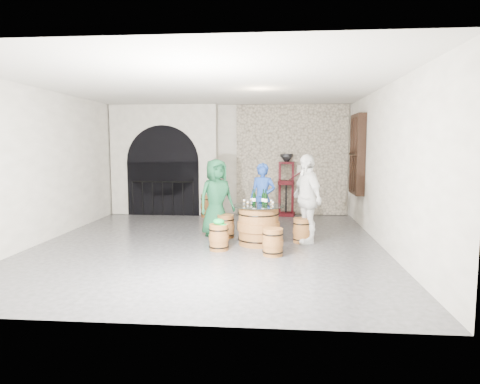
# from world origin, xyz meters

# --- Properties ---
(ground) EXTENTS (8.00, 8.00, 0.00)m
(ground) POSITION_xyz_m (0.00, 0.00, 0.00)
(ground) COLOR #303033
(ground) RESTS_ON ground
(wall_back) EXTENTS (8.00, 0.00, 8.00)m
(wall_back) POSITION_xyz_m (0.00, 4.00, 1.60)
(wall_back) COLOR beige
(wall_back) RESTS_ON ground
(wall_front) EXTENTS (8.00, 0.00, 8.00)m
(wall_front) POSITION_xyz_m (0.00, -4.00, 1.60)
(wall_front) COLOR beige
(wall_front) RESTS_ON ground
(wall_left) EXTENTS (0.00, 8.00, 8.00)m
(wall_left) POSITION_xyz_m (-3.50, 0.00, 1.60)
(wall_left) COLOR beige
(wall_left) RESTS_ON ground
(wall_right) EXTENTS (0.00, 8.00, 8.00)m
(wall_right) POSITION_xyz_m (3.50, 0.00, 1.60)
(wall_right) COLOR beige
(wall_right) RESTS_ON ground
(ceiling) EXTENTS (8.00, 8.00, 0.00)m
(ceiling) POSITION_xyz_m (0.00, 0.00, 3.20)
(ceiling) COLOR beige
(ceiling) RESTS_ON wall_back
(stone_facing_panel) EXTENTS (3.20, 0.12, 3.18)m
(stone_facing_panel) POSITION_xyz_m (1.80, 3.94, 1.60)
(stone_facing_panel) COLOR #B1A58D
(stone_facing_panel) RESTS_ON ground
(arched_opening) EXTENTS (3.10, 0.60, 3.19)m
(arched_opening) POSITION_xyz_m (-1.90, 3.74, 1.58)
(arched_opening) COLOR beige
(arched_opening) RESTS_ON ground
(shuttered_window) EXTENTS (0.23, 1.10, 2.00)m
(shuttered_window) POSITION_xyz_m (3.38, 2.40, 1.80)
(shuttered_window) COLOR black
(shuttered_window) RESTS_ON wall_right
(barrel_table) EXTENTS (1.06, 1.06, 0.81)m
(barrel_table) POSITION_xyz_m (1.01, 0.06, 0.40)
(barrel_table) COLOR brown
(barrel_table) RESTS_ON ground
(barrel_stool_left) EXTENTS (0.40, 0.40, 0.51)m
(barrel_stool_left) POSITION_xyz_m (0.27, 0.62, 0.25)
(barrel_stool_left) COLOR brown
(barrel_stool_left) RESTS_ON ground
(barrel_stool_far) EXTENTS (0.40, 0.40, 0.51)m
(barrel_stool_far) POSITION_xyz_m (1.06, 0.99, 0.25)
(barrel_stool_far) COLOR brown
(barrel_stool_far) RESTS_ON ground
(barrel_stool_right) EXTENTS (0.40, 0.40, 0.51)m
(barrel_stool_right) POSITION_xyz_m (1.92, 0.30, 0.25)
(barrel_stool_right) COLOR brown
(barrel_stool_right) RESTS_ON ground
(barrel_stool_near_right) EXTENTS (0.40, 0.40, 0.51)m
(barrel_stool_near_right) POSITION_xyz_m (1.32, -0.83, 0.25)
(barrel_stool_near_right) COLOR brown
(barrel_stool_near_right) RESTS_ON ground
(barrel_stool_near_left) EXTENTS (0.40, 0.40, 0.51)m
(barrel_stool_near_left) POSITION_xyz_m (0.27, -0.51, 0.25)
(barrel_stool_near_left) COLOR brown
(barrel_stool_near_left) RESTS_ON ground
(green_cap) EXTENTS (0.26, 0.22, 0.12)m
(green_cap) POSITION_xyz_m (0.27, -0.51, 0.56)
(green_cap) COLOR #0D9335
(green_cap) RESTS_ON barrel_stool_near_left
(person_green) EXTENTS (1.00, 0.95, 1.73)m
(person_green) POSITION_xyz_m (0.04, 0.79, 0.86)
(person_green) COLOR #134427
(person_green) RESTS_ON ground
(person_blue) EXTENTS (0.68, 0.53, 1.63)m
(person_blue) POSITION_xyz_m (1.06, 1.09, 0.82)
(person_blue) COLOR navy
(person_blue) RESTS_ON ground
(person_white) EXTENTS (0.84, 1.17, 1.85)m
(person_white) POSITION_xyz_m (2.00, 0.32, 0.92)
(person_white) COLOR silver
(person_white) RESTS_ON ground
(wine_bottle_left) EXTENTS (0.08, 0.08, 0.32)m
(wine_bottle_left) POSITION_xyz_m (0.91, 0.15, 0.94)
(wine_bottle_left) COLOR black
(wine_bottle_left) RESTS_ON barrel_table
(wine_bottle_center) EXTENTS (0.08, 0.08, 0.32)m
(wine_bottle_center) POSITION_xyz_m (1.16, 0.07, 0.94)
(wine_bottle_center) COLOR black
(wine_bottle_center) RESTS_ON barrel_table
(wine_bottle_right) EXTENTS (0.08, 0.08, 0.32)m
(wine_bottle_right) POSITION_xyz_m (1.11, 0.15, 0.94)
(wine_bottle_right) COLOR black
(wine_bottle_right) RESTS_ON barrel_table
(tasting_glass_a) EXTENTS (0.05, 0.05, 0.10)m
(tasting_glass_a) POSITION_xyz_m (0.80, -0.10, 0.86)
(tasting_glass_a) COLOR #B47A23
(tasting_glass_a) RESTS_ON barrel_table
(tasting_glass_b) EXTENTS (0.05, 0.05, 0.10)m
(tasting_glass_b) POSITION_xyz_m (1.27, 0.20, 0.86)
(tasting_glass_b) COLOR #B47A23
(tasting_glass_b) RESTS_ON barrel_table
(tasting_glass_c) EXTENTS (0.05, 0.05, 0.10)m
(tasting_glass_c) POSITION_xyz_m (0.84, 0.37, 0.86)
(tasting_glass_c) COLOR #B47A23
(tasting_glass_c) RESTS_ON barrel_table
(tasting_glass_d) EXTENTS (0.05, 0.05, 0.10)m
(tasting_glass_d) POSITION_xyz_m (1.15, 0.31, 0.86)
(tasting_glass_d) COLOR #B47A23
(tasting_glass_d) RESTS_ON barrel_table
(tasting_glass_e) EXTENTS (0.05, 0.05, 0.10)m
(tasting_glass_e) POSITION_xyz_m (1.30, -0.09, 0.86)
(tasting_glass_e) COLOR #B47A23
(tasting_glass_e) RESTS_ON barrel_table
(tasting_glass_f) EXTENTS (0.05, 0.05, 0.10)m
(tasting_glass_f) POSITION_xyz_m (0.71, 0.21, 0.86)
(tasting_glass_f) COLOR #B47A23
(tasting_glass_f) RESTS_ON barrel_table
(side_barrel) EXTENTS (0.48, 0.48, 0.64)m
(side_barrel) POSITION_xyz_m (-0.54, 3.31, 0.32)
(side_barrel) COLOR brown
(side_barrel) RESTS_ON ground
(corking_press) EXTENTS (0.75, 0.46, 1.78)m
(corking_press) POSITION_xyz_m (1.65, 3.70, 1.04)
(corking_press) COLOR #510D18
(corking_press) RESTS_ON ground
(control_box) EXTENTS (0.18, 0.10, 0.22)m
(control_box) POSITION_xyz_m (2.05, 3.86, 1.35)
(control_box) COLOR silver
(control_box) RESTS_ON wall_back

